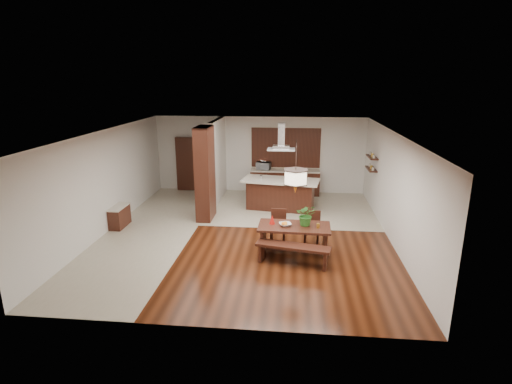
# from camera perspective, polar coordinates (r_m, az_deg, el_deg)

# --- Properties ---
(room_shell) EXTENTS (9.00, 9.04, 2.92)m
(room_shell) POSITION_cam_1_polar(r_m,az_deg,el_deg) (10.89, -1.58, 4.15)
(room_shell) COLOR #321509
(room_shell) RESTS_ON ground
(tile_hallway) EXTENTS (2.50, 9.00, 0.01)m
(tile_hallway) POSITION_cam_1_polar(r_m,az_deg,el_deg) (12.12, -14.57, -5.28)
(tile_hallway) COLOR #C0B6A0
(tile_hallway) RESTS_ON ground
(tile_kitchen) EXTENTS (5.50, 4.00, 0.01)m
(tile_kitchen) POSITION_cam_1_polar(r_m,az_deg,el_deg) (13.76, 4.96, -2.24)
(tile_kitchen) COLOR #C0B6A0
(tile_kitchen) RESTS_ON ground
(soffit_band) EXTENTS (8.00, 9.00, 0.02)m
(soffit_band) POSITION_cam_1_polar(r_m,az_deg,el_deg) (10.75, -1.61, 8.45)
(soffit_band) COLOR #3B1E0E
(soffit_band) RESTS_ON room_shell
(partition_pier) EXTENTS (0.45, 1.00, 2.90)m
(partition_pier) POSITION_cam_1_polar(r_m,az_deg,el_deg) (12.41, -7.30, 2.61)
(partition_pier) COLOR black
(partition_pier) RESTS_ON ground
(partition_stub) EXTENTS (0.18, 2.40, 2.90)m
(partition_stub) POSITION_cam_1_polar(r_m,az_deg,el_deg) (14.42, -5.48, 4.54)
(partition_stub) COLOR silver
(partition_stub) RESTS_ON ground
(hallway_console) EXTENTS (0.37, 0.88, 0.63)m
(hallway_console) POSITION_cam_1_polar(r_m,az_deg,el_deg) (12.58, -18.92, -3.35)
(hallway_console) COLOR black
(hallway_console) RESTS_ON ground
(hallway_doorway) EXTENTS (1.10, 0.20, 2.10)m
(hallway_doorway) POSITION_cam_1_polar(r_m,az_deg,el_deg) (15.84, -9.32, 3.95)
(hallway_doorway) COLOR black
(hallway_doorway) RESTS_ON ground
(rear_counter) EXTENTS (2.60, 0.62, 0.95)m
(rear_counter) POSITION_cam_1_polar(r_m,az_deg,el_deg) (15.26, 4.15, 1.45)
(rear_counter) COLOR black
(rear_counter) RESTS_ON ground
(kitchen_window) EXTENTS (2.60, 0.08, 1.50)m
(kitchen_window) POSITION_cam_1_polar(r_m,az_deg,el_deg) (15.25, 4.27, 6.34)
(kitchen_window) COLOR olive
(kitchen_window) RESTS_ON room_shell
(shelf_lower) EXTENTS (0.26, 0.90, 0.04)m
(shelf_lower) POSITION_cam_1_polar(r_m,az_deg,el_deg) (13.72, 16.12, 3.18)
(shelf_lower) COLOR black
(shelf_lower) RESTS_ON room_shell
(shelf_upper) EXTENTS (0.26, 0.90, 0.04)m
(shelf_upper) POSITION_cam_1_polar(r_m,az_deg,el_deg) (13.64, 16.25, 4.81)
(shelf_upper) COLOR black
(shelf_upper) RESTS_ON room_shell
(dining_table) EXTENTS (1.81, 0.95, 0.74)m
(dining_table) POSITION_cam_1_polar(r_m,az_deg,el_deg) (10.11, 5.46, -5.84)
(dining_table) COLOR black
(dining_table) RESTS_ON ground
(dining_bench) EXTENTS (1.80, 0.73, 0.50)m
(dining_bench) POSITION_cam_1_polar(r_m,az_deg,el_deg) (9.63, 5.27, -8.92)
(dining_bench) COLOR black
(dining_bench) RESTS_ON ground
(dining_chair_left) EXTENTS (0.43, 0.43, 0.93)m
(dining_chair_left) POSITION_cam_1_polar(r_m,az_deg,el_deg) (10.66, 3.15, -5.07)
(dining_chair_left) COLOR black
(dining_chair_left) RESTS_ON ground
(dining_chair_right) EXTENTS (0.46, 0.46, 0.93)m
(dining_chair_right) POSITION_cam_1_polar(r_m,az_deg,el_deg) (10.64, 7.97, -5.26)
(dining_chair_right) COLOR black
(dining_chair_right) RESTS_ON ground
(pendant_lantern) EXTENTS (0.64, 0.64, 1.31)m
(pendant_lantern) POSITION_cam_1_polar(r_m,az_deg,el_deg) (9.61, 5.72, 3.60)
(pendant_lantern) COLOR beige
(pendant_lantern) RESTS_ON room_shell
(foliage_plant) EXTENTS (0.51, 0.45, 0.55)m
(foliage_plant) POSITION_cam_1_polar(r_m,az_deg,el_deg) (9.99, 7.19, -3.26)
(foliage_plant) COLOR #2C6C24
(foliage_plant) RESTS_ON dining_table
(fruit_bowl) EXTENTS (0.36, 0.36, 0.07)m
(fruit_bowl) POSITION_cam_1_polar(r_m,az_deg,el_deg) (9.99, 4.20, -4.64)
(fruit_bowl) COLOR #BCB6A4
(fruit_bowl) RESTS_ON dining_table
(napkin_cone) EXTENTS (0.17, 0.17, 0.23)m
(napkin_cone) POSITION_cam_1_polar(r_m,az_deg,el_deg) (10.08, 2.32, -3.94)
(napkin_cone) COLOR #B1130C
(napkin_cone) RESTS_ON dining_table
(gold_ornament) EXTENTS (0.09, 0.09, 0.11)m
(gold_ornament) POSITION_cam_1_polar(r_m,az_deg,el_deg) (9.95, 8.87, -4.77)
(gold_ornament) COLOR gold
(gold_ornament) RESTS_ON dining_table
(kitchen_island) EXTENTS (2.65, 1.46, 1.04)m
(kitchen_island) POSITION_cam_1_polar(r_m,az_deg,el_deg) (13.46, 3.51, -0.27)
(kitchen_island) COLOR black
(kitchen_island) RESTS_ON ground
(range_hood) EXTENTS (0.90, 0.55, 0.87)m
(range_hood) POSITION_cam_1_polar(r_m,az_deg,el_deg) (13.06, 3.66, 7.90)
(range_hood) COLOR silver
(range_hood) RESTS_ON room_shell
(island_cup) EXTENTS (0.15, 0.15, 0.09)m
(island_cup) POSITION_cam_1_polar(r_m,az_deg,el_deg) (13.24, 5.15, 1.89)
(island_cup) COLOR silver
(island_cup) RESTS_ON kitchen_island
(microwave) EXTENTS (0.58, 0.45, 0.29)m
(microwave) POSITION_cam_1_polar(r_m,az_deg,el_deg) (15.13, 1.08, 3.77)
(microwave) COLOR silver
(microwave) RESTS_ON rear_counter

